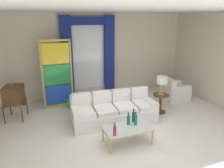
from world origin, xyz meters
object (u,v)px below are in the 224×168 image
(bottle_crystal_tall, at_px, (136,120))
(vintage_tv, at_px, (14,95))
(couch_white_long, at_px, (113,110))
(table_lamp_brass, at_px, (162,81))
(peacock_figurine, at_px, (74,104))
(bottle_ruby_flask, at_px, (115,130))
(bottle_blue_decanter, at_px, (128,120))
(armchair_white, at_px, (174,91))
(bottle_amber_squat, at_px, (134,116))
(stained_glass_divider, at_px, (57,76))
(coffee_table, at_px, (128,129))
(round_side_table, at_px, (161,102))

(bottle_crystal_tall, height_order, vintage_tv, vintage_tv)
(bottle_crystal_tall, bearing_deg, couch_white_long, 96.15)
(couch_white_long, distance_m, table_lamp_brass, 1.71)
(peacock_figurine, bearing_deg, bottle_ruby_flask, -80.76)
(bottle_blue_decanter, height_order, table_lamp_brass, table_lamp_brass)
(vintage_tv, bearing_deg, armchair_white, -3.24)
(bottle_amber_squat, relative_size, armchair_white, 0.39)
(bottle_ruby_flask, height_order, armchair_white, armchair_white)
(table_lamp_brass, bearing_deg, couch_white_long, 179.47)
(bottle_blue_decanter, xyz_separation_m, peacock_figurine, (-0.88, 2.16, -0.32))
(bottle_crystal_tall, relative_size, table_lamp_brass, 0.60)
(bottle_crystal_tall, height_order, peacock_figurine, bottle_crystal_tall)
(bottle_ruby_flask, distance_m, peacock_figurine, 2.55)
(stained_glass_divider, bearing_deg, bottle_crystal_tall, -61.42)
(coffee_table, bearing_deg, bottle_crystal_tall, 9.10)
(bottle_blue_decanter, height_order, peacock_figurine, bottle_blue_decanter)
(bottle_blue_decanter, xyz_separation_m, armchair_white, (2.66, 1.88, -0.25))
(coffee_table, height_order, vintage_tv, vintage_tv)
(round_side_table, xyz_separation_m, table_lamp_brass, (0.00, 0.00, 0.67))
(bottle_crystal_tall, distance_m, vintage_tv, 3.54)
(bottle_blue_decanter, height_order, armchair_white, armchair_white)
(bottle_amber_squat, xyz_separation_m, vintage_tv, (-2.75, 2.08, 0.18))
(bottle_ruby_flask, distance_m, armchair_white, 3.85)
(armchair_white, bearing_deg, bottle_crystal_tall, -142.01)
(coffee_table, distance_m, armchair_white, 3.38)
(stained_glass_divider, distance_m, table_lamp_brass, 3.24)
(bottle_crystal_tall, xyz_separation_m, peacock_figurine, (-1.03, 2.25, -0.33))
(coffee_table, xyz_separation_m, round_side_table, (1.65, 1.18, -0.02))
(bottle_amber_squat, height_order, table_lamp_brass, table_lamp_brass)
(vintage_tv, relative_size, round_side_table, 2.26)
(stained_glass_divider, bearing_deg, coffee_table, -65.54)
(bottle_ruby_flask, bearing_deg, table_lamp_brass, 34.29)
(coffee_table, xyz_separation_m, bottle_crystal_tall, (0.22, 0.04, 0.18))
(bottle_blue_decanter, xyz_separation_m, bottle_ruby_flask, (-0.48, -0.34, -0.01))
(bottle_amber_squat, height_order, bottle_ruby_flask, bottle_amber_squat)
(bottle_amber_squat, bearing_deg, stained_glass_divider, 120.73)
(peacock_figurine, bearing_deg, vintage_tv, 179.74)
(bottle_crystal_tall, relative_size, stained_glass_divider, 0.16)
(vintage_tv, bearing_deg, bottle_ruby_flask, -50.07)
(couch_white_long, height_order, vintage_tv, vintage_tv)
(bottle_blue_decanter, xyz_separation_m, vintage_tv, (-2.58, 2.17, 0.19))
(bottle_crystal_tall, bearing_deg, armchair_white, 37.99)
(bottle_blue_decanter, relative_size, round_side_table, 0.53)
(armchair_white, xyz_separation_m, stained_glass_divider, (-3.95, 0.69, 0.77))
(peacock_figurine, bearing_deg, round_side_table, -24.10)
(coffee_table, height_order, bottle_ruby_flask, bottle_ruby_flask)
(bottle_amber_squat, height_order, armchair_white, armchair_white)
(bottle_amber_squat, bearing_deg, couch_white_long, 98.82)
(round_side_table, bearing_deg, bottle_blue_decanter, -146.03)
(bottle_ruby_flask, relative_size, peacock_figurine, 0.50)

